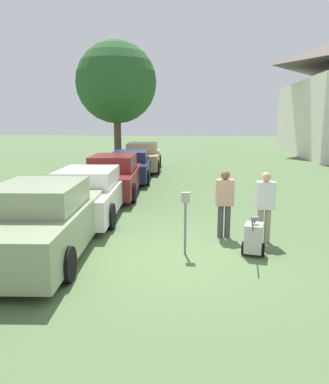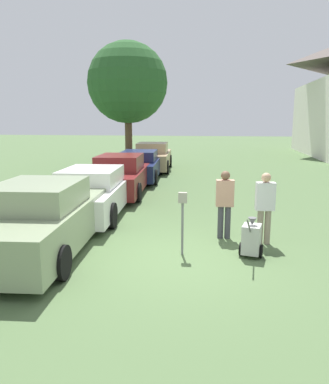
% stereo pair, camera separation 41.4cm
% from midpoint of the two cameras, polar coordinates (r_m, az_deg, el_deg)
% --- Properties ---
extents(ground_plane, '(120.00, 120.00, 0.00)m').
position_cam_midpoint_polar(ground_plane, '(7.86, 3.06, -10.15)').
color(ground_plane, '#4C663D').
extents(parked_car_sage, '(2.31, 5.11, 1.54)m').
position_cam_midpoint_polar(parked_car_sage, '(8.51, -16.74, -3.92)').
color(parked_car_sage, gray).
rests_on(parked_car_sage, ground_plane).
extents(parked_car_white, '(2.25, 5.27, 1.41)m').
position_cam_midpoint_polar(parked_car_white, '(11.53, -9.76, -0.02)').
color(parked_car_white, silver).
rests_on(parked_car_white, ground_plane).
extents(parked_car_maroon, '(2.23, 5.26, 1.51)m').
position_cam_midpoint_polar(parked_car_maroon, '(14.58, -5.83, 2.49)').
color(parked_car_maroon, maroon).
rests_on(parked_car_maroon, ground_plane).
extents(parked_car_navy, '(2.19, 5.14, 1.39)m').
position_cam_midpoint_polar(parked_car_navy, '(17.97, -3.09, 4.00)').
color(parked_car_navy, '#19234C').
rests_on(parked_car_navy, ground_plane).
extents(parked_car_tan, '(2.28, 5.08, 1.56)m').
position_cam_midpoint_polar(parked_car_tan, '(21.34, -1.23, 5.30)').
color(parked_car_tan, tan).
rests_on(parked_car_tan, ground_plane).
extents(parking_meter, '(0.18, 0.09, 1.35)m').
position_cam_midpoint_polar(parking_meter, '(7.84, 4.28, -3.00)').
color(parking_meter, slate).
rests_on(parking_meter, ground_plane).
extents(person_worker, '(0.43, 0.24, 1.64)m').
position_cam_midpoint_polar(person_worker, '(9.07, 10.46, -1.30)').
color(person_worker, '#3F3F47').
rests_on(person_worker, ground_plane).
extents(person_supervisor, '(0.44, 0.26, 1.66)m').
position_cam_midpoint_polar(person_supervisor, '(8.85, 16.36, -1.79)').
color(person_supervisor, gray).
rests_on(person_supervisor, ground_plane).
extents(equipment_cart, '(0.52, 1.00, 1.00)m').
position_cam_midpoint_polar(equipment_cart, '(8.10, 14.54, -6.95)').
color(equipment_cart, '#B2B2AD').
rests_on(equipment_cart, ground_plane).
extents(shade_tree, '(4.81, 4.81, 7.41)m').
position_cam_midpoint_polar(shade_tree, '(23.39, -5.11, 16.22)').
color(shade_tree, brown).
rests_on(shade_tree, ground_plane).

